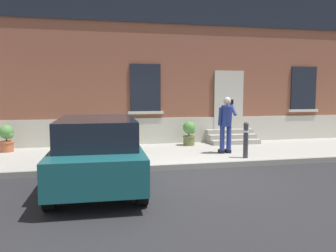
{
  "coord_description": "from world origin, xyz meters",
  "views": [
    {
      "loc": [
        -2.46,
        -7.61,
        2.05
      ],
      "look_at": [
        -0.43,
        1.6,
        1.1
      ],
      "focal_mm": 36.27,
      "sensor_mm": 36.0,
      "label": 1
    }
  ],
  "objects_px": {
    "planter_terracotta": "(7,138)",
    "planter_olive": "(189,133)",
    "bollard_near_person": "(246,139)",
    "person_on_phone": "(226,121)",
    "hatchback_car_teal": "(98,151)",
    "planter_charcoal": "(73,135)",
    "planter_cream": "(132,133)"
  },
  "relations": [
    {
      "from": "bollard_near_person",
      "to": "planter_olive",
      "type": "relative_size",
      "value": 1.22
    },
    {
      "from": "bollard_near_person",
      "to": "person_on_phone",
      "type": "distance_m",
      "value": 0.96
    },
    {
      "from": "planter_terracotta",
      "to": "planter_cream",
      "type": "relative_size",
      "value": 1.0
    },
    {
      "from": "person_on_phone",
      "to": "hatchback_car_teal",
      "type": "bearing_deg",
      "value": -144.08
    },
    {
      "from": "person_on_phone",
      "to": "planter_terracotta",
      "type": "distance_m",
      "value": 6.94
    },
    {
      "from": "person_on_phone",
      "to": "planter_charcoal",
      "type": "height_order",
      "value": "person_on_phone"
    },
    {
      "from": "hatchback_car_teal",
      "to": "planter_charcoal",
      "type": "xyz_separation_m",
      "value": [
        -0.77,
        4.28,
        -0.18
      ]
    },
    {
      "from": "planter_terracotta",
      "to": "planter_charcoal",
      "type": "bearing_deg",
      "value": 3.86
    },
    {
      "from": "bollard_near_person",
      "to": "person_on_phone",
      "type": "bearing_deg",
      "value": 109.28
    },
    {
      "from": "bollard_near_person",
      "to": "planter_cream",
      "type": "xyz_separation_m",
      "value": [
        -2.96,
        2.87,
        -0.11
      ]
    },
    {
      "from": "hatchback_car_teal",
      "to": "planter_olive",
      "type": "bearing_deg",
      "value": 52.11
    },
    {
      "from": "hatchback_car_teal",
      "to": "bollard_near_person",
      "type": "xyz_separation_m",
      "value": [
        4.2,
        1.59,
        -0.08
      ]
    },
    {
      "from": "bollard_near_person",
      "to": "planter_charcoal",
      "type": "xyz_separation_m",
      "value": [
        -4.97,
        2.69,
        -0.11
      ]
    },
    {
      "from": "planter_terracotta",
      "to": "planter_cream",
      "type": "bearing_deg",
      "value": 4.4
    },
    {
      "from": "planter_cream",
      "to": "hatchback_car_teal",
      "type": "bearing_deg",
      "value": -105.51
    },
    {
      "from": "planter_terracotta",
      "to": "planter_olive",
      "type": "xyz_separation_m",
      "value": [
        6.02,
        0.02,
        0.0
      ]
    },
    {
      "from": "bollard_near_person",
      "to": "planter_terracotta",
      "type": "distance_m",
      "value": 7.43
    },
    {
      "from": "hatchback_car_teal",
      "to": "person_on_phone",
      "type": "relative_size",
      "value": 2.35
    },
    {
      "from": "planter_charcoal",
      "to": "planter_olive",
      "type": "xyz_separation_m",
      "value": [
        4.02,
        -0.11,
        0.0
      ]
    },
    {
      "from": "planter_charcoal",
      "to": "planter_cream",
      "type": "distance_m",
      "value": 2.02
    },
    {
      "from": "bollard_near_person",
      "to": "person_on_phone",
      "type": "relative_size",
      "value": 0.6
    },
    {
      "from": "bollard_near_person",
      "to": "person_on_phone",
      "type": "xyz_separation_m",
      "value": [
        -0.28,
        0.8,
        0.44
      ]
    },
    {
      "from": "bollard_near_person",
      "to": "planter_olive",
      "type": "bearing_deg",
      "value": 110.28
    },
    {
      "from": "planter_cream",
      "to": "planter_olive",
      "type": "height_order",
      "value": "same"
    },
    {
      "from": "hatchback_car_teal",
      "to": "planter_charcoal",
      "type": "distance_m",
      "value": 4.36
    },
    {
      "from": "planter_charcoal",
      "to": "planter_cream",
      "type": "bearing_deg",
      "value": 4.95
    },
    {
      "from": "hatchback_car_teal",
      "to": "planter_cream",
      "type": "xyz_separation_m",
      "value": [
        1.24,
        4.46,
        -0.18
      ]
    },
    {
      "from": "planter_charcoal",
      "to": "planter_cream",
      "type": "xyz_separation_m",
      "value": [
        2.01,
        0.17,
        0.0
      ]
    },
    {
      "from": "planter_olive",
      "to": "planter_terracotta",
      "type": "bearing_deg",
      "value": -179.79
    },
    {
      "from": "planter_terracotta",
      "to": "planter_charcoal",
      "type": "xyz_separation_m",
      "value": [
        2.01,
        0.14,
        0.0
      ]
    },
    {
      "from": "bollard_near_person",
      "to": "person_on_phone",
      "type": "height_order",
      "value": "person_on_phone"
    },
    {
      "from": "planter_cream",
      "to": "planter_terracotta",
      "type": "bearing_deg",
      "value": -175.6
    }
  ]
}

